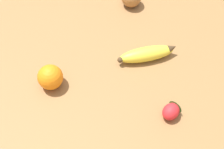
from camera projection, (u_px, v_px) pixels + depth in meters
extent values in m
plane|color=olive|center=(101.00, 73.00, 0.87)|extent=(3.00, 3.00, 0.00)
ellipsoid|color=yellow|center=(147.00, 54.00, 0.89)|extent=(0.09, 0.17, 0.04)
cone|color=#47331E|center=(173.00, 48.00, 0.89)|extent=(0.03, 0.03, 0.03)
sphere|color=#47331E|center=(120.00, 59.00, 0.88)|extent=(0.02, 0.02, 0.02)
sphere|color=orange|center=(50.00, 77.00, 0.82)|extent=(0.07, 0.07, 0.07)
ellipsoid|color=red|center=(171.00, 112.00, 0.78)|extent=(0.05, 0.06, 0.04)
cone|color=#3D8438|center=(177.00, 105.00, 0.79)|extent=(0.04, 0.02, 0.04)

